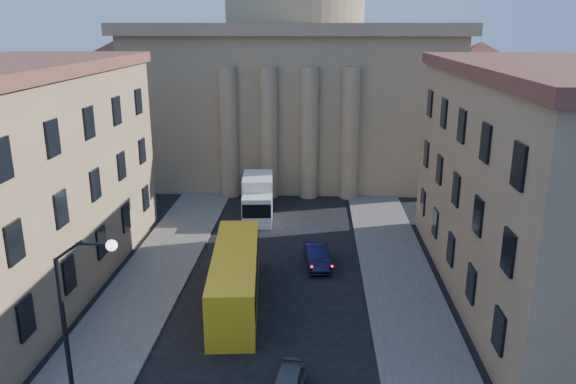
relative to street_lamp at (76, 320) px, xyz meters
name	(u,v)px	position (x,y,z in m)	size (l,w,h in m)	color
sidewalk_left	(129,313)	(-1.53, 10.00, -5.21)	(5.00, 60.00, 0.15)	#4E4C47
sidewalk_right	(412,320)	(15.47, 10.00, -5.21)	(5.00, 60.00, 0.15)	#4E4C47
church	(294,68)	(6.97, 47.47, 6.59)	(68.02, 28.76, 36.60)	#917959
building_left	(10,177)	(-10.03, 14.00, 2.14)	(11.60, 26.60, 14.70)	#9F7F5D
building_right	(549,184)	(23.97, 14.00, 2.14)	(11.60, 26.60, 14.70)	#9F7F5D
street_lamp	(76,320)	(0.00, 0.00, 0.00)	(2.62, 0.44, 8.83)	black
car_right_distant	(317,255)	(9.85, 17.83, -4.53)	(1.60, 4.60, 1.51)	black
city_bus	(235,276)	(4.74, 11.94, -3.49)	(3.71, 12.03, 3.34)	yellow
box_truck	(258,199)	(4.44, 28.27, -3.56)	(3.09, 6.82, 3.65)	silver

